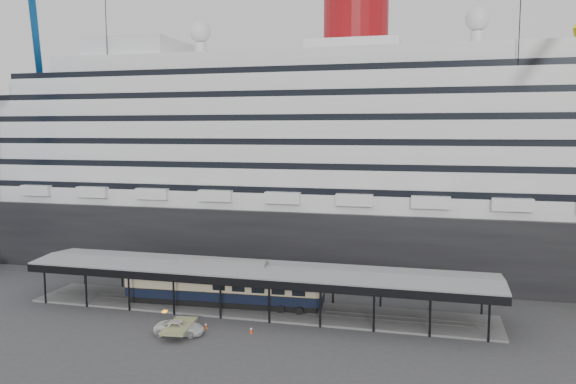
% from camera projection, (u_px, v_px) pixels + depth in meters
% --- Properties ---
extents(ground, '(200.00, 200.00, 0.00)m').
position_uv_depth(ground, '(242.00, 323.00, 62.30)').
color(ground, '#38383B').
rests_on(ground, ground).
extents(cruise_ship, '(130.00, 30.00, 43.90)m').
position_uv_depth(cruise_ship, '(305.00, 149.00, 91.12)').
color(cruise_ship, black).
rests_on(cruise_ship, ground).
extents(platform_canopy, '(56.00, 9.18, 5.30)m').
position_uv_depth(platform_canopy, '(256.00, 290.00, 66.86)').
color(platform_canopy, slate).
rests_on(platform_canopy, ground).
extents(port_truck, '(5.44, 3.00, 1.44)m').
position_uv_depth(port_truck, '(180.00, 328.00, 58.82)').
color(port_truck, silver).
rests_on(port_truck, ground).
extents(pullman_carriage, '(24.41, 4.43, 23.83)m').
position_uv_depth(pullman_carriage, '(223.00, 284.00, 67.80)').
color(pullman_carriage, black).
rests_on(pullman_carriage, ground).
extents(traffic_cone_left, '(0.41, 0.41, 0.76)m').
position_uv_depth(traffic_cone_left, '(199.00, 328.00, 59.72)').
color(traffic_cone_left, '#F33A0D').
rests_on(traffic_cone_left, ground).
extents(traffic_cone_mid, '(0.51, 0.51, 0.76)m').
position_uv_depth(traffic_cone_mid, '(206.00, 325.00, 60.57)').
color(traffic_cone_mid, '#EA4F0D').
rests_on(traffic_cone_mid, ground).
extents(traffic_cone_right, '(0.48, 0.48, 0.73)m').
position_uv_depth(traffic_cone_right, '(251.00, 330.00, 59.28)').
color(traffic_cone_right, '#E13F0C').
rests_on(traffic_cone_right, ground).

